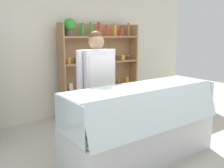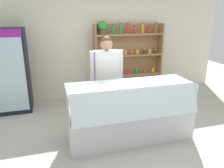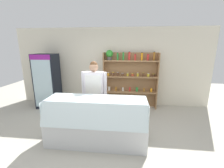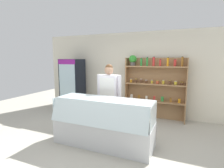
{
  "view_description": "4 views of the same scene",
  "coord_description": "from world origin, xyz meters",
  "px_view_note": "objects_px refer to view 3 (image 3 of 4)",
  "views": [
    {
      "loc": [
        -2.2,
        -2.35,
        1.66
      ],
      "look_at": [
        -0.1,
        0.55,
        0.95
      ],
      "focal_mm": 40.0,
      "sensor_mm": 36.0,
      "label": 1
    },
    {
      "loc": [
        -1.29,
        -3.27,
        2.1
      ],
      "look_at": [
        -0.26,
        0.33,
        0.9
      ],
      "focal_mm": 35.0,
      "sensor_mm": 36.0,
      "label": 2
    },
    {
      "loc": [
        0.6,
        -2.94,
        2.07
      ],
      "look_at": [
        0.23,
        0.5,
        1.2
      ],
      "focal_mm": 24.0,
      "sensor_mm": 36.0,
      "label": 3
    },
    {
      "loc": [
        1.52,
        -3.28,
        1.84
      ],
      "look_at": [
        -0.1,
        0.55,
        1.24
      ],
      "focal_mm": 28.0,
      "sensor_mm": 36.0,
      "label": 4
    }
  ],
  "objects_px": {
    "drinks_fridge": "(47,81)",
    "shelving_unit": "(128,76)",
    "deli_display_case": "(97,129)",
    "shop_clerk": "(94,88)"
  },
  "relations": [
    {
      "from": "shelving_unit",
      "to": "shop_clerk",
      "type": "relative_size",
      "value": 1.14
    },
    {
      "from": "shelving_unit",
      "to": "deli_display_case",
      "type": "height_order",
      "value": "shelving_unit"
    },
    {
      "from": "deli_display_case",
      "to": "shop_clerk",
      "type": "bearing_deg",
      "value": 105.04
    },
    {
      "from": "drinks_fridge",
      "to": "deli_display_case",
      "type": "xyz_separation_m",
      "value": [
        2.08,
        -1.83,
        -0.61
      ]
    },
    {
      "from": "drinks_fridge",
      "to": "deli_display_case",
      "type": "distance_m",
      "value": 2.84
    },
    {
      "from": "shop_clerk",
      "to": "deli_display_case",
      "type": "bearing_deg",
      "value": -74.96
    },
    {
      "from": "drinks_fridge",
      "to": "shop_clerk",
      "type": "height_order",
      "value": "drinks_fridge"
    },
    {
      "from": "drinks_fridge",
      "to": "shelving_unit",
      "type": "distance_m",
      "value": 2.77
    },
    {
      "from": "drinks_fridge",
      "to": "shop_clerk",
      "type": "relative_size",
      "value": 1.07
    },
    {
      "from": "drinks_fridge",
      "to": "shelving_unit",
      "type": "bearing_deg",
      "value": 5.98
    }
  ]
}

